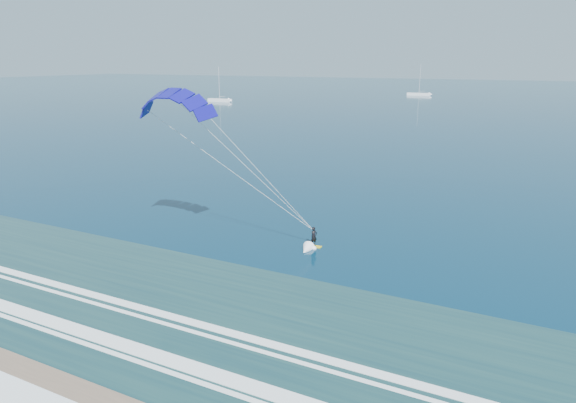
# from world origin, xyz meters

# --- Properties ---
(ground) EXTENTS (900.00, 900.00, 0.00)m
(ground) POSITION_xyz_m (0.00, 0.00, 0.00)
(ground) COLOR #083046
(ground) RESTS_ON ground
(kitesurfer_rig) EXTENTS (16.56, 7.71, 14.96)m
(kitesurfer_rig) POSITION_xyz_m (-2.73, 22.68, 7.70)
(kitesurfer_rig) COLOR gold
(kitesurfer_rig) RESTS_ON ground
(sailboat_0) EXTENTS (10.08, 2.40, 13.52)m
(sailboat_0) POSITION_xyz_m (-97.92, 158.10, 0.69)
(sailboat_0) COLOR white
(sailboat_0) RESTS_ON ground
(sailboat_1) EXTENTS (10.81, 2.40, 14.28)m
(sailboat_1) POSITION_xyz_m (-36.10, 231.23, 0.70)
(sailboat_1) COLOR white
(sailboat_1) RESTS_ON ground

